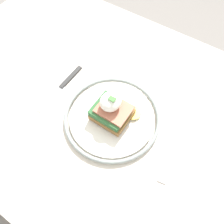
# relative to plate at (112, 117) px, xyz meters

# --- Properties ---
(ground_plane) EXTENTS (6.00, 6.00, 0.00)m
(ground_plane) POSITION_rel_plate_xyz_m (0.03, -0.04, -0.76)
(ground_plane) COLOR gray
(dining_table) EXTENTS (1.16, 0.72, 0.76)m
(dining_table) POSITION_rel_plate_xyz_m (0.03, -0.04, -0.12)
(dining_table) COLOR beige
(dining_table) RESTS_ON ground_plane
(plate) EXTENTS (0.25, 0.25, 0.02)m
(plate) POSITION_rel_plate_xyz_m (0.00, 0.00, 0.00)
(plate) COLOR silver
(plate) RESTS_ON dining_table
(sandwich) EXTENTS (0.11, 0.10, 0.08)m
(sandwich) POSITION_rel_plate_xyz_m (0.00, -0.00, 0.04)
(sandwich) COLOR olive
(sandwich) RESTS_ON plate
(fork) EXTENTS (0.04, 0.15, 0.00)m
(fork) POSITION_rel_plate_xyz_m (-0.17, 0.01, -0.01)
(fork) COLOR silver
(fork) RESTS_ON dining_table
(knife) EXTENTS (0.02, 0.18, 0.01)m
(knife) POSITION_rel_plate_xyz_m (0.17, -0.01, -0.01)
(knife) COLOR #2D2D2D
(knife) RESTS_ON dining_table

